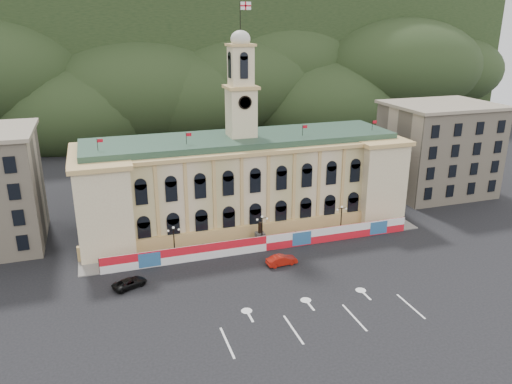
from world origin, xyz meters
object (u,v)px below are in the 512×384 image
object	(u,v)px
statue	(260,236)
red_sedan	(282,260)
lamp_center	(262,228)
black_suv	(130,283)

from	to	relation	value
statue	red_sedan	distance (m)	8.32
lamp_center	black_suv	size ratio (longest dim) A/B	1.01
lamp_center	red_sedan	bearing A→B (deg)	-85.44
lamp_center	black_suv	bearing A→B (deg)	-161.84
red_sedan	lamp_center	bearing A→B (deg)	0.52
statue	lamp_center	xyz separation A→B (m)	(0.00, -1.00, 1.89)
red_sedan	black_suv	size ratio (longest dim) A/B	0.92
lamp_center	red_sedan	world-z (taller)	lamp_center
statue	lamp_center	bearing A→B (deg)	-90.00
lamp_center	red_sedan	xyz separation A→B (m)	(0.58, -7.29, -2.31)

